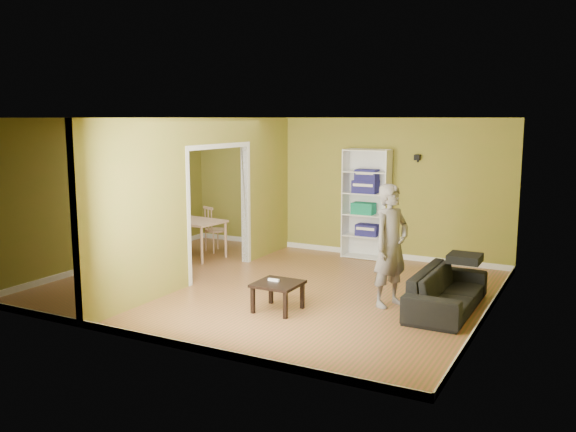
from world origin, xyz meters
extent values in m
plane|color=#A2563A|center=(0.00, 0.00, 0.00)|extent=(6.50, 6.50, 0.00)
plane|color=white|center=(0.00, 0.00, 2.60)|extent=(6.50, 6.50, 0.00)
plane|color=olive|center=(0.00, 2.75, 1.30)|extent=(6.50, 0.00, 6.50)
plane|color=olive|center=(0.00, -2.75, 1.30)|extent=(6.50, 0.00, 6.50)
plane|color=olive|center=(-3.25, 0.00, 1.30)|extent=(0.00, 5.50, 5.50)
plane|color=olive|center=(3.25, 0.00, 1.30)|extent=(0.00, 5.50, 5.50)
cube|color=black|center=(1.50, 2.69, 1.90)|extent=(0.10, 0.10, 0.10)
imported|color=black|center=(2.70, 0.10, 0.36)|extent=(1.90, 0.83, 0.72)
imported|color=slate|center=(1.94, -0.07, 1.00)|extent=(0.89, 0.81, 2.00)
cube|color=white|center=(0.19, 2.56, 1.02)|extent=(0.02, 0.37, 2.03)
cube|color=white|center=(1.03, 2.56, 1.02)|extent=(0.02, 0.37, 2.03)
cube|color=white|center=(0.61, 2.73, 1.02)|extent=(0.86, 0.02, 2.03)
cube|color=white|center=(0.61, 2.56, 0.02)|extent=(0.82, 0.37, 0.02)
cube|color=white|center=(0.61, 2.56, 0.42)|extent=(0.82, 0.37, 0.02)
cube|color=white|center=(0.61, 2.56, 0.82)|extent=(0.82, 0.37, 0.02)
cube|color=white|center=(0.61, 2.56, 1.21)|extent=(0.82, 0.37, 0.02)
cube|color=white|center=(0.61, 2.56, 1.61)|extent=(0.82, 0.37, 0.02)
cube|color=white|center=(0.61, 2.56, 2.01)|extent=(0.82, 0.37, 0.02)
cube|color=navy|center=(0.64, 2.56, 0.53)|extent=(0.41, 0.27, 0.21)
cube|color=#185E52|center=(0.55, 2.56, 0.93)|extent=(0.41, 0.27, 0.21)
cube|color=navy|center=(0.59, 2.56, 1.34)|extent=(0.45, 0.29, 0.23)
cube|color=navy|center=(0.61, 2.56, 1.53)|extent=(0.40, 0.26, 0.21)
cube|color=black|center=(0.67, -1.00, 0.38)|extent=(0.59, 0.59, 0.04)
cube|color=black|center=(0.43, -1.25, 0.18)|extent=(0.05, 0.05, 0.36)
cube|color=black|center=(0.92, -1.25, 0.18)|extent=(0.05, 0.05, 0.36)
cube|color=black|center=(0.43, -0.75, 0.18)|extent=(0.05, 0.05, 0.36)
cube|color=black|center=(0.92, -0.75, 0.18)|extent=(0.05, 0.05, 0.36)
cube|color=white|center=(0.59, -0.97, 0.41)|extent=(0.16, 0.04, 0.03)
cube|color=tan|center=(-2.29, 1.10, 0.69)|extent=(1.13, 0.75, 0.04)
cylinder|color=tan|center=(-2.81, 0.77, 0.33)|extent=(0.05, 0.05, 0.67)
cylinder|color=tan|center=(-1.77, 0.77, 0.33)|extent=(0.05, 0.05, 0.67)
cylinder|color=tan|center=(-2.81, 1.43, 0.33)|extent=(0.05, 0.05, 0.67)
cylinder|color=tan|center=(-1.77, 1.43, 0.33)|extent=(0.05, 0.05, 0.67)
camera|label=1|loc=(4.50, -8.02, 2.60)|focal=38.00mm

